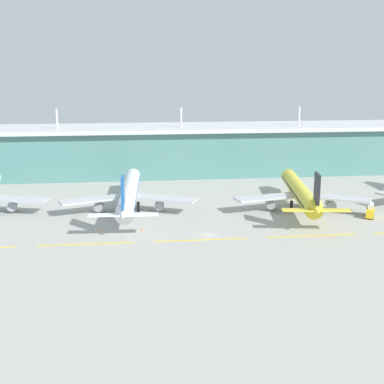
{
  "coord_description": "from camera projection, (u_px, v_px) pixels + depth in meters",
  "views": [
    {
      "loc": [
        -23.01,
        -154.87,
        50.65
      ],
      "look_at": [
        -1.99,
        28.19,
        7.0
      ],
      "focal_mm": 49.78,
      "sensor_mm": 36.0,
      "label": 1
    }
  ],
  "objects": [
    {
      "name": "ground_plane",
      "position": [
        209.0,
        235.0,
        163.95
      ],
      "size": [
        600.0,
        600.0,
        0.0
      ],
      "primitive_type": "plane",
      "color": "#A8A59E"
    },
    {
      "name": "terminal_building",
      "position": [
        180.0,
        150.0,
        253.62
      ],
      "size": [
        288.0,
        34.0,
        32.2
      ],
      "color": "slate",
      "rests_on": "ground"
    },
    {
      "name": "airliner_near_middle",
      "position": [
        129.0,
        193.0,
        189.53
      ],
      "size": [
        48.73,
        71.78,
        18.9
      ],
      "color": "white",
      "rests_on": "ground"
    },
    {
      "name": "airliner_far_middle",
      "position": [
        300.0,
        192.0,
        191.4
      ],
      "size": [
        48.32,
        65.01,
        18.9
      ],
      "color": "yellow",
      "rests_on": "ground"
    },
    {
      "name": "taxiway_stripe_mid_west",
      "position": [
        86.0,
        244.0,
        155.27
      ],
      "size": [
        28.0,
        0.7,
        0.04
      ],
      "primitive_type": "cube",
      "color": "yellow",
      "rests_on": "ground"
    },
    {
      "name": "taxiway_stripe_centre",
      "position": [
        201.0,
        240.0,
        159.05
      ],
      "size": [
        28.0,
        0.7,
        0.04
      ],
      "primitive_type": "cube",
      "color": "yellow",
      "rests_on": "ground"
    },
    {
      "name": "taxiway_stripe_mid_east",
      "position": [
        311.0,
        236.0,
        162.82
      ],
      "size": [
        28.0,
        0.7,
        0.04
      ],
      "primitive_type": "cube",
      "color": "yellow",
      "rests_on": "ground"
    },
    {
      "name": "fuel_truck",
      "position": [
        370.0,
        211.0,
        182.68
      ],
      "size": [
        5.55,
        7.6,
        4.95
      ],
      "color": "gold",
      "rests_on": "ground"
    },
    {
      "name": "safety_cone_left_wingtip",
      "position": [
        101.0,
        230.0,
        167.9
      ],
      "size": [
        0.56,
        0.56,
        0.7
      ],
      "primitive_type": "cone",
      "color": "orange",
      "rests_on": "ground"
    },
    {
      "name": "safety_cone_nose_front",
      "position": [
        142.0,
        229.0,
        168.33
      ],
      "size": [
        0.56,
        0.56,
        0.7
      ],
      "primitive_type": "cone",
      "color": "orange",
      "rests_on": "ground"
    }
  ]
}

